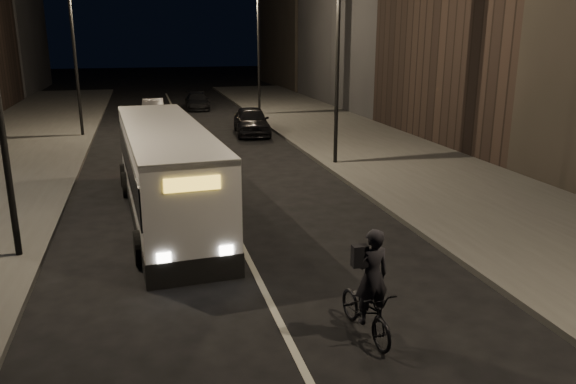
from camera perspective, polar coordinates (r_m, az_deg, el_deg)
ground at (r=12.05m, az=-1.69°, el=-11.46°), size 180.00×180.00×0.00m
sidewalk_right at (r=27.30m, az=9.18°, el=4.09°), size 7.00×70.00×0.16m
streetlight_right_mid at (r=23.73m, az=4.47°, el=15.36°), size 1.20×0.44×8.12m
streetlight_right_far at (r=39.21m, az=-3.42°, el=15.52°), size 1.20×0.44×8.12m
streetlight_left_near at (r=14.75m, az=-27.03°, el=13.53°), size 1.20×0.44×8.12m
streetlight_left_far at (r=32.59m, az=-20.53°, el=14.55°), size 1.20×0.44×8.12m
city_bus at (r=17.63m, az=-12.30°, el=2.42°), size 3.04×10.71×2.85m
cyclist_on_bicycle at (r=10.72m, az=8.09°, el=-10.87°), size 0.85×1.96×2.19m
car_near at (r=31.99m, az=-3.74°, el=7.23°), size 2.23×4.71×1.56m
car_mid at (r=40.04m, az=-13.52°, el=8.37°), size 1.54×4.02×1.31m
car_far at (r=43.55m, az=-9.20°, el=9.11°), size 1.87×4.26×1.22m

